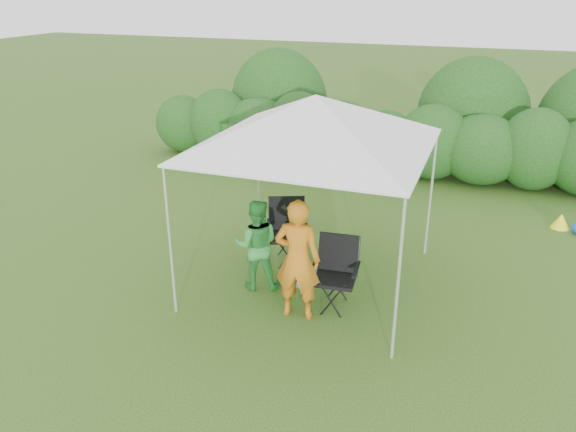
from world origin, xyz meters
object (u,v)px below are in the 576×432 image
(chair_right, at_px, (336,268))
(cooler, at_px, (301,275))
(chair_left, at_px, (287,226))
(man, at_px, (297,260))
(canopy, at_px, (315,122))
(woman, at_px, (257,245))

(chair_right, xyz_separation_m, cooler, (-0.63, 0.36, -0.41))
(chair_left, distance_m, man, 1.70)
(chair_right, bearing_deg, canopy, 128.60)
(chair_right, bearing_deg, chair_left, 131.24)
(chair_right, relative_size, woman, 0.73)
(chair_right, height_order, cooler, chair_right)
(cooler, bearing_deg, chair_right, -8.17)
(man, distance_m, cooler, 1.08)
(chair_right, distance_m, man, 0.67)
(chair_right, distance_m, woman, 1.24)
(chair_right, height_order, chair_left, chair_left)
(canopy, xyz_separation_m, woman, (-0.71, -0.47, -1.77))
(chair_left, height_order, cooler, chair_left)
(man, height_order, cooler, man)
(woman, bearing_deg, chair_right, 156.92)
(woman, bearing_deg, canopy, -166.52)
(chair_left, height_order, woman, woman)
(woman, bearing_deg, man, 127.44)
(chair_right, relative_size, chair_left, 0.98)
(canopy, height_order, chair_right, canopy)
(man, relative_size, woman, 1.23)
(canopy, relative_size, woman, 2.24)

